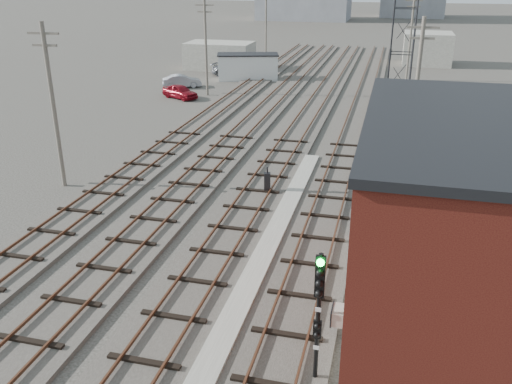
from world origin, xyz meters
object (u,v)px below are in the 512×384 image
(signal_mast, at_px, (318,309))
(switch_stand, at_px, (267,182))
(site_trailer, at_px, (248,67))
(car_silver, at_px, (182,81))
(car_red, at_px, (180,92))
(car_grey, at_px, (232,70))

(signal_mast, relative_size, switch_stand, 2.94)
(site_trailer, relative_size, car_silver, 1.81)
(signal_mast, height_order, switch_stand, signal_mast)
(site_trailer, height_order, car_silver, site_trailer)
(site_trailer, distance_m, car_red, 11.65)
(car_silver, xyz_separation_m, car_grey, (3.29, 7.46, 0.05))
(car_red, bearing_deg, signal_mast, -125.26)
(car_red, xyz_separation_m, car_grey, (1.53, 12.43, 0.05))
(site_trailer, xyz_separation_m, car_red, (-3.76, -11.00, -0.77))
(car_red, bearing_deg, car_grey, 20.36)
(switch_stand, distance_m, site_trailer, 33.82)
(switch_stand, bearing_deg, car_silver, 105.94)
(signal_mast, bearing_deg, site_trailer, 107.38)
(car_red, relative_size, car_silver, 0.97)
(car_silver, height_order, car_grey, car_grey)
(signal_mast, bearing_deg, car_red, 117.35)
(signal_mast, distance_m, switch_stand, 14.80)
(switch_stand, relative_size, car_grey, 0.30)
(signal_mast, height_order, car_silver, signal_mast)
(switch_stand, height_order, car_red, switch_stand)
(signal_mast, height_order, car_grey, signal_mast)
(car_red, distance_m, car_grey, 12.53)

